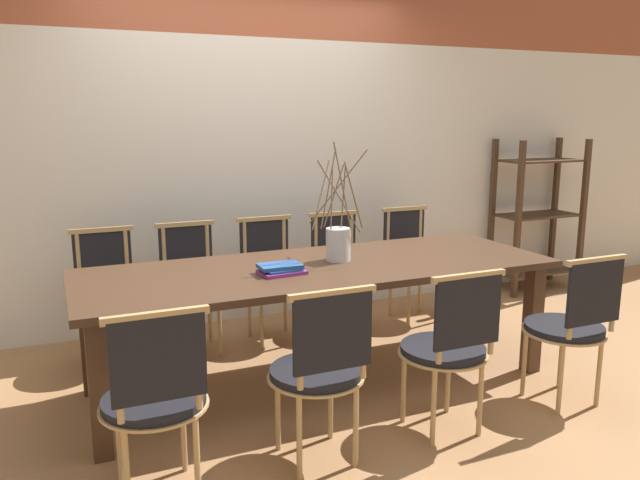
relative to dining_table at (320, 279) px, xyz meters
The scene contains 15 objects.
ground_plane 0.65m from the dining_table, ahead, with size 16.00×16.00×0.00m, color #9E7047.
wall_rear 1.67m from the dining_table, 90.00° to the left, with size 12.00×0.06×3.20m.
dining_table is the anchor object (origin of this frame).
chair_near_leftend 1.38m from the dining_table, 142.82° to the right, with size 0.45×0.45×0.87m.
chair_near_left 0.92m from the dining_table, 113.63° to the right, with size 0.45×0.45×0.87m.
chair_near_center 0.91m from the dining_table, 67.94° to the right, with size 0.45×0.45×0.87m.
chair_near_right 1.42m from the dining_table, 36.04° to the right, with size 0.45×0.45×0.87m.
chair_far_leftend 1.41m from the dining_table, 143.86° to the left, with size 0.45×0.45×0.87m.
chair_far_left 1.03m from the dining_table, 125.41° to the left, with size 0.45×0.45×0.87m.
chair_far_center 0.85m from the dining_table, 91.34° to the left, with size 0.45×0.45×0.87m.
chair_far_right 1.00m from the dining_table, 57.15° to the left, with size 0.45×0.45×0.87m.
chair_far_rightend 1.43m from the dining_table, 35.64° to the left, with size 0.45×0.45×0.87m.
vase_centerpiece 0.26m from the dining_table, 24.10° to the left, with size 0.41×0.41×0.72m.
book_stack 0.31m from the dining_table, 160.76° to the right, with size 0.26×0.19×0.05m.
shelving_rack 2.87m from the dining_table, 22.64° to the left, with size 0.79×0.40×1.38m.
Camera 1 is at (-1.42, -3.25, 1.60)m, focal length 35.00 mm.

